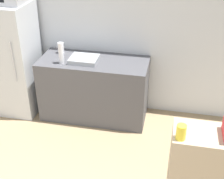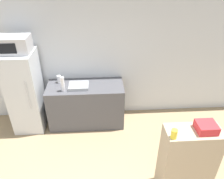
{
  "view_description": "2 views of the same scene",
  "coord_description": "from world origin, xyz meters",
  "px_view_note": "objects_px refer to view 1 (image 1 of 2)",
  "views": [
    {
      "loc": [
        1.09,
        -1.26,
        2.7
      ],
      "look_at": [
        0.47,
        1.7,
        0.95
      ],
      "focal_mm": 50.0,
      "sensor_mm": 36.0,
      "label": 1
    },
    {
      "loc": [
        0.34,
        -1.23,
        3.06
      ],
      "look_at": [
        0.54,
        2.04,
        1.07
      ],
      "focal_mm": 35.0,
      "sensor_mm": 36.0,
      "label": 2
    }
  ],
  "objects_px": {
    "bottle_tall": "(61,53)",
    "jar": "(181,132)",
    "bottle_short": "(61,48)",
    "refrigerator": "(15,60)"
  },
  "relations": [
    {
      "from": "refrigerator",
      "to": "bottle_short",
      "type": "distance_m",
      "value": 0.69
    },
    {
      "from": "refrigerator",
      "to": "bottle_tall",
      "type": "relative_size",
      "value": 5.6
    },
    {
      "from": "bottle_tall",
      "to": "jar",
      "type": "xyz_separation_m",
      "value": [
        1.58,
        -1.63,
        0.17
      ]
    },
    {
      "from": "bottle_short",
      "to": "jar",
      "type": "xyz_separation_m",
      "value": [
        1.7,
        -1.95,
        0.24
      ]
    },
    {
      "from": "jar",
      "to": "bottle_tall",
      "type": "bearing_deg",
      "value": 134.19
    },
    {
      "from": "bottle_short",
      "to": "bottle_tall",
      "type": "bearing_deg",
      "value": -69.69
    },
    {
      "from": "jar",
      "to": "refrigerator",
      "type": "bearing_deg",
      "value": 143.22
    },
    {
      "from": "bottle_tall",
      "to": "refrigerator",
      "type": "bearing_deg",
      "value": 170.81
    },
    {
      "from": "bottle_short",
      "to": "jar",
      "type": "distance_m",
      "value": 2.6
    },
    {
      "from": "bottle_tall",
      "to": "bottle_short",
      "type": "xyz_separation_m",
      "value": [
        -0.12,
        0.33,
        -0.07
      ]
    }
  ]
}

